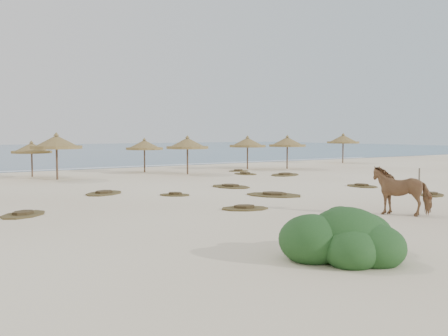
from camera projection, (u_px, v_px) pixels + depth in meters
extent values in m
plane|color=white|center=(294.00, 202.00, 22.07)|extent=(160.00, 160.00, 0.00)
cube|color=white|center=(93.00, 168.00, 43.58)|extent=(70.00, 0.60, 0.01)
cylinder|color=brown|center=(32.00, 163.00, 34.89)|extent=(0.11, 0.11, 1.92)
cylinder|color=olive|center=(32.00, 152.00, 34.83)|extent=(3.06, 3.06, 0.16)
cone|color=olive|center=(32.00, 148.00, 34.81)|extent=(2.96, 2.96, 0.68)
cone|color=olive|center=(31.00, 142.00, 34.78)|extent=(0.33, 0.33, 0.20)
cylinder|color=brown|center=(57.00, 162.00, 32.79)|extent=(0.13, 0.13, 2.34)
cylinder|color=olive|center=(57.00, 147.00, 32.72)|extent=(3.80, 3.80, 0.20)
cone|color=olive|center=(56.00, 142.00, 32.70)|extent=(3.68, 3.68, 0.84)
cone|color=olive|center=(56.00, 134.00, 32.66)|extent=(0.40, 0.40, 0.25)
cylinder|color=brown|center=(145.00, 159.00, 39.18)|extent=(0.12, 0.12, 2.03)
cylinder|color=olive|center=(144.00, 149.00, 39.13)|extent=(3.60, 3.60, 0.17)
cone|color=olive|center=(144.00, 145.00, 39.10)|extent=(3.48, 3.48, 0.72)
cone|color=olive|center=(144.00, 139.00, 39.07)|extent=(0.35, 0.35, 0.21)
cylinder|color=brown|center=(187.00, 160.00, 37.16)|extent=(0.12, 0.12, 2.18)
cylinder|color=olive|center=(187.00, 148.00, 37.10)|extent=(3.49, 3.49, 0.19)
cone|color=olive|center=(187.00, 143.00, 37.07)|extent=(3.37, 3.37, 0.78)
cone|color=olive|center=(187.00, 137.00, 37.04)|extent=(0.37, 0.37, 0.23)
cylinder|color=brown|center=(247.00, 157.00, 42.32)|extent=(0.12, 0.12, 2.16)
cylinder|color=olive|center=(247.00, 146.00, 42.26)|extent=(3.38, 3.38, 0.19)
cone|color=olive|center=(248.00, 142.00, 42.23)|extent=(3.27, 3.27, 0.77)
cone|color=olive|center=(248.00, 137.00, 42.20)|extent=(0.37, 0.37, 0.23)
cylinder|color=brown|center=(287.00, 156.00, 42.78)|extent=(0.13, 0.13, 2.19)
cylinder|color=olive|center=(287.00, 146.00, 42.71)|extent=(3.40, 3.40, 0.19)
cone|color=olive|center=(287.00, 142.00, 42.69)|extent=(3.29, 3.29, 0.78)
cone|color=olive|center=(287.00, 136.00, 42.66)|extent=(0.38, 0.38, 0.23)
cylinder|color=brown|center=(343.00, 152.00, 51.39)|extent=(0.13, 0.13, 2.32)
cylinder|color=olive|center=(343.00, 142.00, 51.33)|extent=(3.37, 3.37, 0.20)
cone|color=olive|center=(343.00, 139.00, 51.30)|extent=(3.25, 3.25, 0.83)
cone|color=olive|center=(343.00, 134.00, 51.27)|extent=(0.40, 0.40, 0.24)
imported|color=olive|center=(402.00, 190.00, 18.80)|extent=(2.04, 2.30, 1.81)
cylinder|color=#675E4D|center=(419.00, 179.00, 26.78)|extent=(0.10, 0.10, 1.19)
ellipsoid|color=#275223|center=(347.00, 237.00, 12.15)|extent=(1.95, 1.95, 1.46)
ellipsoid|color=#275223|center=(362.00, 235.00, 12.89)|extent=(1.56, 1.56, 1.17)
ellipsoid|color=#275223|center=(313.00, 240.00, 12.04)|extent=(1.65, 1.65, 1.24)
ellipsoid|color=#275223|center=(375.00, 247.00, 11.71)|extent=(1.46, 1.46, 1.10)
ellipsoid|color=#275223|center=(351.00, 250.00, 11.54)|extent=(1.36, 1.36, 1.02)
ellipsoid|color=#275223|center=(337.00, 236.00, 13.22)|extent=(1.17, 1.17, 0.88)
ellipsoid|color=#275223|center=(341.00, 219.00, 12.69)|extent=(0.88, 0.88, 0.66)
ellipsoid|color=#275223|center=(336.00, 222.00, 12.04)|extent=(0.78, 0.78, 0.58)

